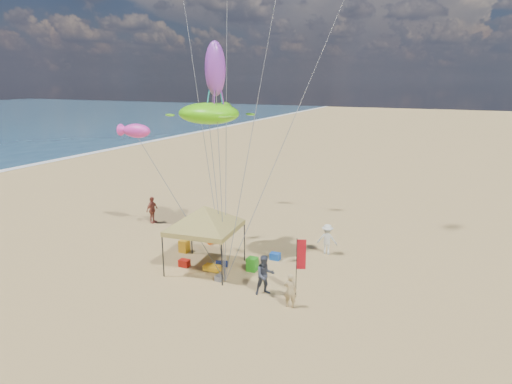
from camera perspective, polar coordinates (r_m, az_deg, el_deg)
ground at (r=21.48m, az=-3.41°, el=-12.23°), size 280.00×280.00×0.00m
canopy_tent at (r=22.55m, az=-6.65°, el=-2.07°), size 6.33×6.33×3.92m
feather_flag at (r=20.04m, az=5.67°, el=-8.39°), size 0.40×0.18×2.80m
cooler_red at (r=23.95m, az=-9.17°, el=-8.99°), size 0.54×0.38×0.38m
cooler_blue at (r=24.53m, az=2.46°, el=-8.24°), size 0.54×0.38×0.38m
bag_navy at (r=23.66m, az=-4.43°, el=-9.16°), size 0.69×0.54×0.36m
bag_orange at (r=26.88m, az=-5.57°, el=-6.25°), size 0.54×0.69×0.36m
chair_green at (r=23.13m, az=-0.49°, el=-9.24°), size 0.50×0.50×0.70m
chair_yellow at (r=25.82m, az=-9.18°, el=-6.84°), size 0.50×0.50×0.70m
crate_grey at (r=22.19m, az=-4.78°, el=-10.95°), size 0.34×0.30×0.28m
beach_cart at (r=23.19m, az=-5.58°, el=-9.64°), size 0.90×0.50×0.24m
person_near_a at (r=19.60m, az=4.40°, el=-12.48°), size 0.62×0.47×1.54m
person_near_b at (r=20.54m, az=1.16°, el=-10.60°), size 1.15×1.13×1.87m
person_near_c at (r=25.35m, az=9.12°, el=-5.99°), size 1.19×0.77×1.74m
person_far_a at (r=31.11m, az=-13.18°, el=-2.25°), size 0.48×1.10×1.85m
turtle_kite at (r=24.30m, az=-6.08°, el=9.98°), size 3.90×3.37×1.14m
fish_kite at (r=26.95m, az=-15.06°, el=7.59°), size 2.05×1.55×0.82m
squid_kite at (r=24.17m, az=-5.25°, el=15.46°), size 1.24×1.24×2.82m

